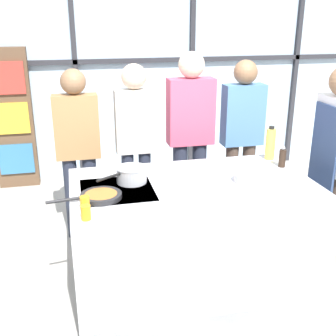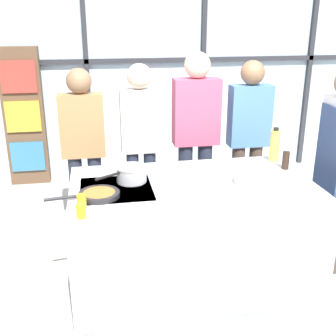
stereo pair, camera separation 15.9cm
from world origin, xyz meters
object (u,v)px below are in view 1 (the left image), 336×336
(spectator_far_right, at_px, (242,132))
(frying_pan, at_px, (100,196))
(spectator_center_left, at_px, (135,138))
(juice_glass_near, at_px, (86,213))
(saucepan, at_px, (131,174))
(pepper_grinder, at_px, (282,158))
(juice_glass_far, at_px, (85,203))
(spectator_center_right, at_px, (190,131))
(mixing_bowl, at_px, (249,177))
(spectator_far_left, at_px, (78,145))
(oil_bottle, at_px, (270,144))
(chef, at_px, (334,156))
(white_plate, at_px, (266,196))

(spectator_far_right, bearing_deg, frying_pan, 37.70)
(spectator_center_left, distance_m, juice_glass_near, 1.58)
(saucepan, bearing_deg, pepper_grinder, 2.93)
(frying_pan, relative_size, pepper_grinder, 2.82)
(saucepan, relative_size, juice_glass_far, 4.16)
(frying_pan, distance_m, pepper_grinder, 1.56)
(spectator_center_left, distance_m, spectator_center_right, 0.55)
(mixing_bowl, bearing_deg, spectator_center_right, 97.43)
(frying_pan, bearing_deg, spectator_far_left, 95.58)
(spectator_far_left, xyz_separation_m, frying_pan, (0.12, -1.18, -0.03))
(frying_pan, xyz_separation_m, saucepan, (0.26, 0.25, 0.05))
(frying_pan, bearing_deg, mixing_bowl, 2.81)
(spectator_center_right, xyz_separation_m, oil_bottle, (0.54, -0.65, 0.02))
(saucepan, bearing_deg, spectator_center_right, 52.14)
(frying_pan, distance_m, juice_glass_near, 0.32)
(oil_bottle, relative_size, pepper_grinder, 1.63)
(juice_glass_far, bearing_deg, spectator_far_right, 39.47)
(spectator_center_left, distance_m, juice_glass_far, 1.45)
(chef, xyz_separation_m, spectator_far_right, (-0.41, 0.97, -0.02))
(juice_glass_near, bearing_deg, frying_pan, 70.73)
(spectator_far_left, bearing_deg, chef, 154.79)
(spectator_center_right, bearing_deg, frying_pan, 50.31)
(spectator_far_right, relative_size, mixing_bowl, 7.46)
(saucepan, height_order, mixing_bowl, saucepan)
(spectator_center_left, relative_size, white_plate, 6.41)
(spectator_center_right, height_order, pepper_grinder, spectator_center_right)
(saucepan, relative_size, pepper_grinder, 2.16)
(pepper_grinder, bearing_deg, oil_bottle, 92.70)
(spectator_far_right, height_order, mixing_bowl, spectator_far_right)
(spectator_center_left, xyz_separation_m, spectator_far_right, (1.10, 0.00, -0.01))
(spectator_center_right, relative_size, saucepan, 4.54)
(mixing_bowl, bearing_deg, frying_pan, -177.19)
(spectator_far_left, distance_m, spectator_center_left, 0.55)
(saucepan, bearing_deg, juice_glass_far, -131.18)
(spectator_center_left, relative_size, frying_pan, 3.28)
(juice_glass_far, bearing_deg, oil_bottle, 23.05)
(spectator_center_right, relative_size, spectator_far_right, 1.05)
(spectator_far_left, bearing_deg, frying_pan, 95.58)
(spectator_center_right, distance_m, saucepan, 1.18)
(chef, height_order, mixing_bowl, chef)
(spectator_center_right, bearing_deg, white_plate, 96.19)
(pepper_grinder, xyz_separation_m, juice_glass_near, (-1.64, -0.62, -0.03))
(saucepan, distance_m, juice_glass_far, 0.55)
(oil_bottle, bearing_deg, juice_glass_far, -156.95)
(spectator_far_left, bearing_deg, spectator_center_right, 180.00)
(spectator_center_left, bearing_deg, oil_bottle, 148.95)
(white_plate, relative_size, juice_glass_near, 2.78)
(spectator_far_left, xyz_separation_m, spectator_far_right, (1.64, -0.00, 0.03))
(chef, distance_m, juice_glass_far, 2.08)
(frying_pan, distance_m, oil_bottle, 1.61)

